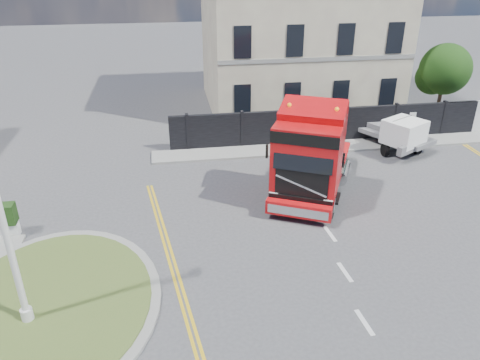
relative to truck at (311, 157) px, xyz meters
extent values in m
plane|color=#424244|center=(-2.99, -2.76, -1.91)|extent=(120.00, 120.00, 0.00)
cylinder|color=gray|center=(-9.99, -5.76, -1.85)|extent=(6.80, 6.80, 0.12)
cylinder|color=#345421|center=(-9.99, -5.76, -1.77)|extent=(6.20, 6.20, 0.05)
cube|color=black|center=(3.01, 6.24, -0.91)|extent=(18.00, 0.25, 2.00)
cube|color=silver|center=(11.51, 6.24, -0.91)|extent=(2.60, 0.12, 2.00)
cube|color=beige|center=(3.01, 13.74, 3.59)|extent=(12.00, 10.00, 11.00)
cylinder|color=#382619|center=(11.51, 9.24, -0.71)|extent=(0.24, 0.24, 2.40)
sphere|color=#113510|center=(11.51, 9.24, 1.29)|extent=(3.20, 3.20, 3.20)
sphere|color=#113510|center=(11.01, 9.64, 0.69)|extent=(2.20, 2.20, 2.20)
cube|color=gray|center=(3.01, 5.34, -1.85)|extent=(20.00, 1.60, 0.12)
cube|color=black|center=(0.53, 1.07, -1.11)|extent=(5.33, 7.18, 0.48)
cube|color=red|center=(-0.30, -0.60, 0.38)|extent=(3.62, 3.67, 2.99)
cube|color=red|center=(0.20, 0.40, 1.61)|extent=(2.82, 2.04, 1.49)
cube|color=black|center=(-0.91, -1.83, 0.81)|extent=(2.13, 1.10, 1.12)
cube|color=red|center=(-1.06, -2.13, -1.32)|extent=(2.55, 1.52, 0.59)
cylinder|color=black|center=(-1.71, -0.85, -1.36)|extent=(0.80, 1.15, 1.11)
cylinder|color=gray|center=(-1.71, -0.85, -1.36)|extent=(0.61, 0.72, 0.61)
cylinder|color=black|center=(0.35, -1.88, -1.36)|extent=(0.80, 1.15, 1.11)
cylinder|color=gray|center=(0.35, -1.88, -1.36)|extent=(0.61, 0.72, 0.61)
cylinder|color=black|center=(-0.03, 2.54, -1.36)|extent=(0.80, 1.15, 1.11)
cylinder|color=gray|center=(-0.03, 2.54, -1.36)|extent=(0.61, 0.72, 0.61)
cylinder|color=black|center=(2.04, 1.51, -1.36)|extent=(0.80, 1.15, 1.11)
cylinder|color=gray|center=(2.04, 1.51, -1.36)|extent=(0.61, 0.72, 0.61)
cylinder|color=black|center=(0.54, 3.68, -1.36)|extent=(0.80, 1.15, 1.11)
cylinder|color=gray|center=(0.54, 3.68, -1.36)|extent=(0.61, 0.72, 0.61)
cylinder|color=black|center=(2.60, 2.66, -1.36)|extent=(0.80, 1.15, 1.11)
cylinder|color=gray|center=(2.60, 2.66, -1.36)|extent=(0.61, 0.72, 0.61)
cube|color=slate|center=(6.32, 5.24, -1.23)|extent=(3.88, 4.96, 0.24)
cube|color=white|center=(6.32, 3.78, -0.60)|extent=(2.46, 2.42, 1.26)
cylinder|color=black|center=(5.40, 3.78, -1.57)|extent=(0.24, 0.68, 0.68)
cylinder|color=black|center=(7.24, 3.78, -1.57)|extent=(0.24, 0.68, 0.68)
cylinder|color=black|center=(5.40, 6.69, -1.57)|extent=(0.24, 0.68, 0.68)
cylinder|color=black|center=(7.24, 6.69, -1.57)|extent=(0.24, 0.68, 0.68)
camera|label=1|loc=(-5.97, -17.85, 8.08)|focal=35.00mm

